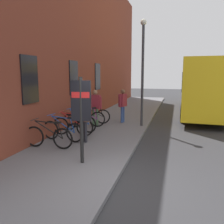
# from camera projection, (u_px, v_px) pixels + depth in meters

# --- Properties ---
(ground) EXTENTS (60.00, 60.00, 0.00)m
(ground) POSITION_uv_depth(u_px,v_px,m) (169.00, 130.00, 10.95)
(ground) COLOR #2D2D30
(sidewalk_pavement) EXTENTS (24.00, 3.50, 0.12)m
(sidewalk_pavement) POSITION_uv_depth(u_px,v_px,m) (121.00, 118.00, 13.56)
(sidewalk_pavement) COLOR slate
(sidewalk_pavement) RESTS_ON ground
(station_facade) EXTENTS (22.00, 0.65, 9.29)m
(station_facade) POSITION_uv_depth(u_px,v_px,m) (92.00, 39.00, 14.31)
(station_facade) COLOR brown
(station_facade) RESTS_ON ground
(bicycle_far_end) EXTENTS (0.48, 1.77, 0.97)m
(bicycle_far_end) POSITION_uv_depth(u_px,v_px,m) (49.00, 137.00, 7.94)
(bicycle_far_end) COLOR black
(bicycle_far_end) RESTS_ON sidewalk_pavement
(bicycle_end_of_row) EXTENTS (0.48, 1.76, 0.97)m
(bicycle_end_of_row) POSITION_uv_depth(u_px,v_px,m) (63.00, 131.00, 8.78)
(bicycle_end_of_row) COLOR black
(bicycle_end_of_row) RESTS_ON sidewalk_pavement
(bicycle_beside_lamp) EXTENTS (0.48, 1.77, 0.97)m
(bicycle_beside_lamp) POSITION_uv_depth(u_px,v_px,m) (73.00, 126.00, 9.56)
(bicycle_beside_lamp) COLOR black
(bicycle_beside_lamp) RESTS_ON sidewalk_pavement
(bicycle_nearest_sign) EXTENTS (0.60, 1.73, 0.97)m
(bicycle_nearest_sign) POSITION_uv_depth(u_px,v_px,m) (79.00, 122.00, 10.24)
(bicycle_nearest_sign) COLOR black
(bicycle_nearest_sign) RESTS_ON sidewalk_pavement
(bicycle_by_door) EXTENTS (0.72, 1.68, 0.97)m
(bicycle_by_door) POSITION_uv_depth(u_px,v_px,m) (86.00, 119.00, 11.05)
(bicycle_by_door) COLOR black
(bicycle_by_door) RESTS_ON sidewalk_pavement
(bicycle_under_window) EXTENTS (0.62, 1.72, 0.97)m
(bicycle_under_window) POSITION_uv_depth(u_px,v_px,m) (93.00, 116.00, 11.79)
(bicycle_under_window) COLOR black
(bicycle_under_window) RESTS_ON sidewalk_pavement
(transit_info_sign) EXTENTS (0.16, 0.56, 2.40)m
(transit_info_sign) POSITION_uv_depth(u_px,v_px,m) (81.00, 106.00, 6.44)
(transit_info_sign) COLOR black
(transit_info_sign) RESTS_ON sidewalk_pavement
(city_bus) EXTENTS (10.61, 3.04, 3.35)m
(city_bus) POSITION_uv_depth(u_px,v_px,m) (205.00, 84.00, 15.25)
(city_bus) COLOR yellow
(city_bus) RESTS_ON ground
(pedestrian_near_bus) EXTENTS (0.44, 0.54, 1.61)m
(pedestrian_near_bus) POSITION_uv_depth(u_px,v_px,m) (84.00, 116.00, 8.55)
(pedestrian_near_bus) COLOR #26262D
(pedestrian_near_bus) RESTS_ON sidewalk_pavement
(pedestrian_crossing_street) EXTENTS (0.26, 0.65, 1.72)m
(pedestrian_crossing_street) POSITION_uv_depth(u_px,v_px,m) (95.00, 104.00, 11.19)
(pedestrian_crossing_street) COLOR #4C724C
(pedestrian_crossing_street) RESTS_ON sidewalk_pavement
(pedestrian_by_facade) EXTENTS (0.62, 0.36, 1.69)m
(pedestrian_by_facade) POSITION_uv_depth(u_px,v_px,m) (123.00, 102.00, 12.02)
(pedestrian_by_facade) COLOR #334C8C
(pedestrian_by_facade) RESTS_ON sidewalk_pavement
(street_lamp) EXTENTS (0.28, 0.28, 4.90)m
(street_lamp) POSITION_uv_depth(u_px,v_px,m) (143.00, 64.00, 10.96)
(street_lamp) COLOR #333338
(street_lamp) RESTS_ON sidewalk_pavement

